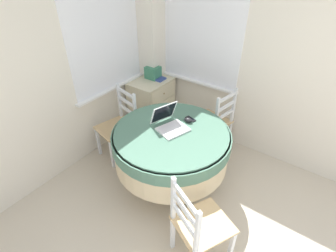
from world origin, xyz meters
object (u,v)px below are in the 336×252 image
(round_dining_table, at_px, (171,145))
(corner_cabinet, at_px, (152,103))
(laptop, at_px, (170,123))
(dining_chair_near_right_window, at_px, (214,122))
(dining_chair_near_back_window, at_px, (119,126))
(dining_chair_camera_near, at_px, (198,226))
(computer_mouse, at_px, (188,120))
(storage_box, at_px, (153,72))
(cell_phone, at_px, (191,119))
(book_on_cabinet, at_px, (156,78))

(round_dining_table, distance_m, corner_cabinet, 1.29)
(laptop, relative_size, dining_chair_near_right_window, 0.44)
(round_dining_table, relative_size, dining_chair_near_back_window, 1.35)
(dining_chair_camera_near, distance_m, corner_cabinet, 2.15)
(computer_mouse, relative_size, dining_chair_near_right_window, 0.10)
(storage_box, bearing_deg, computer_mouse, -123.60)
(round_dining_table, relative_size, cell_phone, 9.28)
(dining_chair_near_back_window, distance_m, corner_cabinet, 0.77)
(corner_cabinet, relative_size, book_on_cabinet, 2.96)
(cell_phone, xyz_separation_m, storage_box, (0.61, 1.01, 0.07))
(cell_phone, distance_m, dining_chair_camera_near, 1.13)
(laptop, relative_size, dining_chair_camera_near, 0.44)
(round_dining_table, relative_size, dining_chair_camera_near, 1.35)
(computer_mouse, bearing_deg, cell_phone, 6.49)
(dining_chair_camera_near, bearing_deg, dining_chair_near_right_window, 23.14)
(laptop, height_order, dining_chair_near_back_window, laptop)
(dining_chair_near_back_window, height_order, dining_chair_camera_near, same)
(storage_box, bearing_deg, dining_chair_camera_near, -132.08)
(cell_phone, relative_size, book_on_cabinet, 0.52)
(cell_phone, height_order, corner_cabinet, cell_phone)
(laptop, xyz_separation_m, cell_phone, (0.26, -0.09, -0.05))
(cell_phone, bearing_deg, book_on_cabinet, 57.05)
(round_dining_table, height_order, corner_cabinet, round_dining_table)
(dining_chair_camera_near, relative_size, book_on_cabinet, 3.56)
(corner_cabinet, bearing_deg, dining_chair_near_right_window, -88.74)
(cell_phone, xyz_separation_m, book_on_cabinet, (0.62, 0.96, -0.00))
(book_on_cabinet, bearing_deg, laptop, -135.49)
(cell_phone, distance_m, dining_chair_near_back_window, 0.99)
(laptop, relative_size, computer_mouse, 4.26)
(round_dining_table, height_order, cell_phone, cell_phone)
(dining_chair_near_right_window, height_order, storage_box, storage_box)
(cell_phone, bearing_deg, corner_cabinet, 61.34)
(dining_chair_near_back_window, relative_size, dining_chair_near_right_window, 1.00)
(computer_mouse, distance_m, storage_box, 1.22)
(round_dining_table, relative_size, book_on_cabinet, 4.81)
(storage_box, bearing_deg, dining_chair_near_back_window, -172.83)
(cell_phone, relative_size, storage_box, 0.72)
(round_dining_table, bearing_deg, cell_phone, -7.47)
(dining_chair_near_back_window, distance_m, storage_box, 0.93)
(dining_chair_near_back_window, bearing_deg, computer_mouse, -80.04)
(dining_chair_camera_near, distance_m, book_on_cabinet, 2.21)
(round_dining_table, distance_m, dining_chair_near_back_window, 0.88)
(computer_mouse, xyz_separation_m, cell_phone, (0.06, 0.01, -0.02))
(computer_mouse, relative_size, storage_box, 0.51)
(dining_chair_camera_near, xyz_separation_m, storage_box, (1.49, 1.65, 0.40))
(computer_mouse, distance_m, dining_chair_camera_near, 1.09)
(dining_chair_near_back_window, bearing_deg, book_on_cabinet, 3.77)
(dining_chair_near_back_window, bearing_deg, dining_chair_camera_near, -112.94)
(corner_cabinet, bearing_deg, dining_chair_camera_near, -130.97)
(round_dining_table, bearing_deg, dining_chair_camera_near, -130.00)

